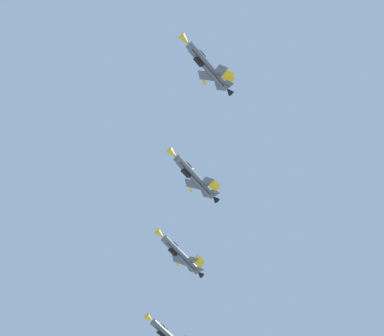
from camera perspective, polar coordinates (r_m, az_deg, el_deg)
name	(u,v)px	position (r m, az deg, el deg)	size (l,w,h in m)	color
fighter_jet_left_wing	(207,66)	(135.55, 1.31, 8.78)	(8.45, 15.39, 7.38)	#4C5666
fighter_jet_right_wing	(194,176)	(140.81, 0.16, -0.70)	(8.67, 15.39, 6.90)	#4C5666
fighter_jet_left_outer	(180,254)	(154.10, -1.02, -7.41)	(8.70, 15.39, 6.84)	#4C5666
fighter_jet_right_outer	(168,336)	(169.26, -2.05, -14.20)	(8.45, 15.39, 7.38)	#4C5666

